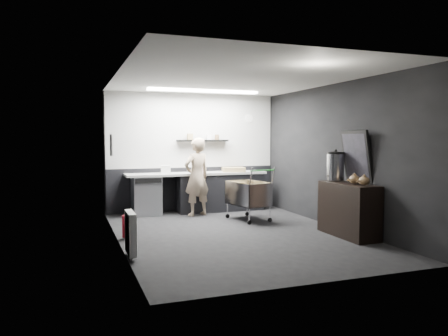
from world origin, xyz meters
name	(u,v)px	position (x,y,z in m)	size (l,w,h in m)	color
floor	(236,234)	(0.00, 0.00, 0.00)	(5.50, 5.50, 0.00)	black
ceiling	(236,78)	(0.00, 0.00, 2.70)	(5.50, 5.50, 0.00)	silver
wall_back	(193,152)	(0.00, 2.75, 1.35)	(5.50, 5.50, 0.00)	black
wall_front	(323,167)	(0.00, -2.75, 1.35)	(5.50, 5.50, 0.00)	black
wall_left	(118,159)	(-2.00, 0.00, 1.35)	(5.50, 5.50, 0.00)	black
wall_right	(334,156)	(2.00, 0.00, 1.35)	(5.50, 5.50, 0.00)	black
kitchen_wall_panel	(193,131)	(0.00, 2.73, 1.85)	(3.95, 0.02, 1.70)	beige
dado_panel	(193,189)	(0.00, 2.73, 0.50)	(3.95, 0.02, 1.00)	black
floating_shelf	(203,141)	(0.20, 2.62, 1.62)	(1.20, 0.22, 0.04)	black
wall_clock	(249,118)	(1.40, 2.72, 2.15)	(0.20, 0.20, 0.03)	white
poster	(111,145)	(-1.98, 1.30, 1.55)	(0.02, 0.30, 0.40)	white
poster_red_band	(111,141)	(-1.98, 1.30, 1.62)	(0.01, 0.22, 0.10)	red
radiator	(130,233)	(-1.94, -0.90, 0.35)	(0.10, 0.50, 0.60)	white
ceiling_strip	(204,91)	(0.00, 1.85, 2.67)	(2.40, 0.20, 0.04)	white
prep_counter	(203,192)	(0.14, 2.42, 0.46)	(3.20, 0.61, 0.90)	black
person	(197,177)	(-0.13, 1.97, 0.84)	(0.61, 0.40, 1.69)	beige
shopping_cart	(248,195)	(0.71, 1.14, 0.51)	(0.76, 1.07, 1.07)	silver
sideboard	(348,202)	(1.76, -0.78, 0.58)	(0.52, 1.21, 1.82)	black
fire_extinguisher	(126,226)	(-1.85, 0.30, 0.22)	(0.14, 0.14, 0.45)	red
cardboard_box	(234,169)	(0.87, 2.37, 0.95)	(0.50, 0.38, 0.10)	#998051
pink_tub	(202,168)	(0.11, 2.42, 1.00)	(0.19, 0.19, 0.19)	beige
white_container	(166,169)	(-0.72, 2.37, 0.99)	(0.20, 0.16, 0.18)	white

